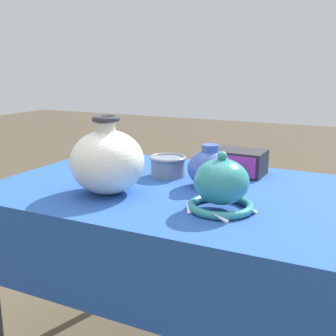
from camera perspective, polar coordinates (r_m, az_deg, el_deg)
The scene contains 6 objects.
display_table at distance 1.31m, azimuth 3.36°, elevation -6.06°, with size 1.26×0.76×0.73m.
vase_tall_bulbous at distance 1.25m, azimuth -8.22°, elevation 0.94°, with size 0.22×0.22×0.23m.
vase_dome_bell at distance 1.11m, azimuth 7.22°, elevation -2.55°, with size 0.18×0.19×0.16m.
mosaic_tile_box at distance 1.49m, azimuth 9.73°, elevation 0.76°, with size 0.17×0.14×0.09m.
cup_wide_slate at distance 1.44m, azimuth -0.02°, elevation 0.38°, with size 0.13×0.13×0.07m.
jar_round_cobalt at distance 1.32m, azimuth 5.66°, elevation 0.01°, with size 0.14×0.14×0.13m.
Camera 1 is at (0.47, -1.16, 1.10)m, focal length 45.00 mm.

